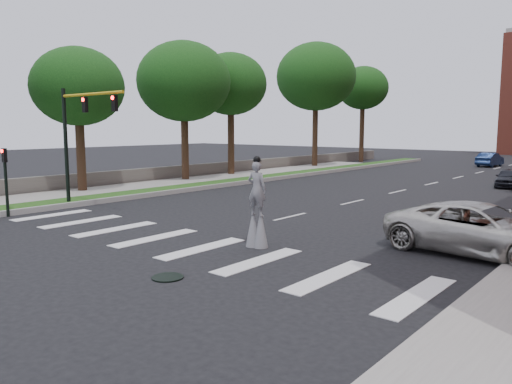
# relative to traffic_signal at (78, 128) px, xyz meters

# --- Properties ---
(ground_plane) EXTENTS (160.00, 160.00, 0.00)m
(ground_plane) POSITION_rel_traffic_signal_xyz_m (9.78, -3.00, -4.15)
(ground_plane) COLOR black
(ground_plane) RESTS_ON ground
(grass_median) EXTENTS (2.00, 60.00, 0.25)m
(grass_median) POSITION_rel_traffic_signal_xyz_m (-1.72, 17.00, -4.03)
(grass_median) COLOR #1E4714
(grass_median) RESTS_ON ground
(median_curb) EXTENTS (0.20, 60.00, 0.28)m
(median_curb) POSITION_rel_traffic_signal_xyz_m (-0.67, 17.00, -4.01)
(median_curb) COLOR #989792
(median_curb) RESTS_ON ground
(sidewalk_left) EXTENTS (4.00, 60.00, 0.18)m
(sidewalk_left) POSITION_rel_traffic_signal_xyz_m (-4.72, 7.00, -4.06)
(sidewalk_left) COLOR gray
(sidewalk_left) RESTS_ON ground
(stone_wall) EXTENTS (0.50, 56.00, 1.10)m
(stone_wall) POSITION_rel_traffic_signal_xyz_m (-7.22, 19.00, -3.60)
(stone_wall) COLOR #56514A
(stone_wall) RESTS_ON ground
(manhole) EXTENTS (0.90, 0.90, 0.04)m
(manhole) POSITION_rel_traffic_signal_xyz_m (12.78, -5.00, -4.13)
(manhole) COLOR black
(manhole) RESTS_ON ground
(traffic_signal) EXTENTS (5.30, 0.23, 6.20)m
(traffic_signal) POSITION_rel_traffic_signal_xyz_m (0.00, 0.00, 0.00)
(traffic_signal) COLOR black
(traffic_signal) RESTS_ON ground
(secondary_signal) EXTENTS (0.25, 0.21, 3.23)m
(secondary_signal) POSITION_rel_traffic_signal_xyz_m (-0.52, -3.50, -2.20)
(secondary_signal) COLOR black
(secondary_signal) RESTS_ON ground
(stilt_performer) EXTENTS (0.84, 0.57, 3.23)m
(stilt_performer) POSITION_rel_traffic_signal_xyz_m (12.37, -0.57, -2.81)
(stilt_performer) COLOR #322014
(stilt_performer) RESTS_ON ground
(suv_crossing) EXTENTS (6.39, 3.38, 1.71)m
(suv_crossing) POSITION_rel_traffic_signal_xyz_m (18.78, 3.33, -3.29)
(suv_crossing) COLOR beige
(suv_crossing) RESTS_ON ground
(car_near) EXTENTS (2.16, 4.05, 1.31)m
(car_near) POSITION_rel_traffic_signal_xyz_m (14.69, 24.35, -3.49)
(car_near) COLOR black
(car_near) RESTS_ON ground
(car_mid) EXTENTS (1.84, 4.57, 1.48)m
(car_mid) POSITION_rel_traffic_signal_xyz_m (8.49, 43.11, -3.41)
(car_mid) COLOR navy
(car_mid) RESTS_ON ground
(tree_1) EXTENTS (5.76, 5.76, 9.17)m
(tree_1) POSITION_rel_traffic_signal_xyz_m (-5.50, 3.40, 2.53)
(tree_1) COLOR #322014
(tree_1) RESTS_ON ground
(tree_2) EXTENTS (7.14, 7.14, 10.67)m
(tree_2) POSITION_rel_traffic_signal_xyz_m (-5.58, 12.32, 3.46)
(tree_2) COLOR #322014
(tree_2) RESTS_ON ground
(tree_3) EXTENTS (6.17, 6.17, 10.43)m
(tree_3) POSITION_rel_traffic_signal_xyz_m (-5.83, 17.84, 3.62)
(tree_3) COLOR #322014
(tree_3) RESTS_ON ground
(tree_4) EXTENTS (8.12, 8.12, 12.76)m
(tree_4) POSITION_rel_traffic_signal_xyz_m (-5.24, 30.07, 5.13)
(tree_4) COLOR #322014
(tree_4) RESTS_ON ground
(tree_5) EXTENTS (6.01, 6.01, 11.37)m
(tree_5) POSITION_rel_traffic_signal_xyz_m (-5.57, 40.82, 4.60)
(tree_5) COLOR #322014
(tree_5) RESTS_ON ground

